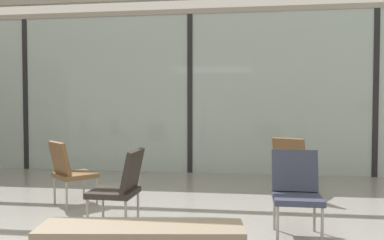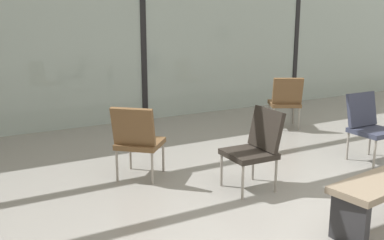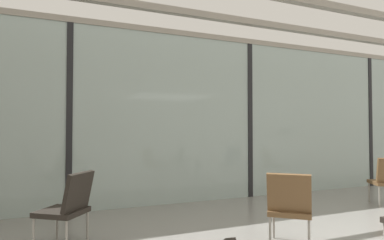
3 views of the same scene
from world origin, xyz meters
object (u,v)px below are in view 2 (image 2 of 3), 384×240
Objects in this scene: parked_airplane at (85,7)px; lounge_chair_3 at (137,138)px; lounge_chair_0 at (286,99)px; lounge_chair_2 at (256,144)px; lounge_chair_6 at (369,123)px.

parked_airplane reaches higher than lounge_chair_3.
lounge_chair_2 is (-2.03, -1.88, 0.00)m from lounge_chair_0.
parked_airplane is 9.52m from lounge_chair_3.
parked_airplane reaches higher than lounge_chair_0.
lounge_chair_6 is at bearing -85.46° from parked_airplane.
lounge_chair_2 is (-1.07, -10.02, -1.60)m from parked_airplane.
lounge_chair_0 and lounge_chair_3 have the same top height.
lounge_chair_3 is 1.00× the size of lounge_chair_6.
lounge_chair_3 is (-2.08, -9.15, -1.60)m from parked_airplane.
lounge_chair_6 is (1.86, 0.08, 0.00)m from lounge_chair_2.
lounge_chair_2 is at bearing -177.58° from lounge_chair_6.
lounge_chair_0 is 1.00× the size of lounge_chair_3.
lounge_chair_0 is 1.00× the size of lounge_chair_6.
parked_airplane is 8.35m from lounge_chair_0.
lounge_chair_3 is 2.98m from lounge_chair_6.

